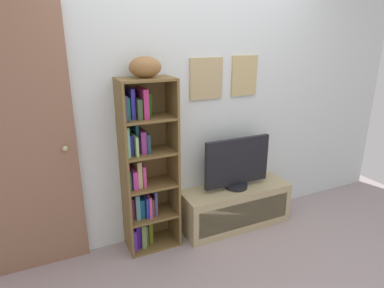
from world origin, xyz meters
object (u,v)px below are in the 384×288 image
at_px(football, 145,67).
at_px(door, 22,147).
at_px(tv_stand, 235,206).
at_px(television, 237,164).
at_px(bookshelf, 143,170).

relative_size(football, door, 0.12).
height_order(football, tv_stand, football).
height_order(football, television, football).
height_order(tv_stand, door, door).
xyz_separation_m(football, tv_stand, (0.85, -0.04, -1.38)).
relative_size(bookshelf, door, 0.73).
height_order(bookshelf, television, bookshelf).
xyz_separation_m(tv_stand, door, (-1.79, 0.16, 0.83)).
xyz_separation_m(tv_stand, television, (0.00, 0.00, 0.45)).
bearing_deg(tv_stand, football, 177.18).
bearing_deg(tv_stand, television, 90.00).
xyz_separation_m(football, television, (0.85, -0.04, -0.93)).
bearing_deg(football, tv_stand, -2.82).
height_order(bookshelf, football, football).
distance_m(football, tv_stand, 1.63).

